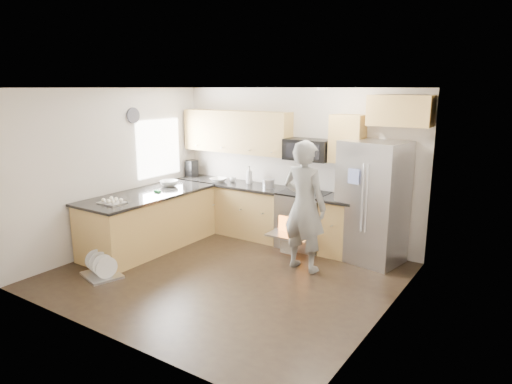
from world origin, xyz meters
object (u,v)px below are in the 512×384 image
Objects in this scene: stove_range at (304,207)px; refrigerator at (372,202)px; dish_rack at (102,270)px; person at (304,206)px.

stove_range is 1.18m from refrigerator.
dish_rack is (-2.94, -2.69, -0.83)m from refrigerator.
stove_range is 1.01m from person.
stove_range is 0.97× the size of refrigerator.
person is 2.91× the size of dish_rack.
stove_range is at bearing -55.55° from person.
person is at bearing 39.12° from dish_rack.
stove_range is 0.94× the size of person.
person is at bearing -62.24° from stove_range.
person is (-0.70, -0.87, 0.03)m from refrigerator.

